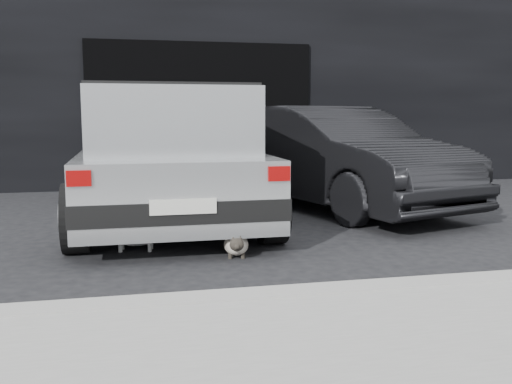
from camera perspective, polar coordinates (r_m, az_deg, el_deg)
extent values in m
plane|color=black|center=(6.45, -9.87, -4.26)|extent=(80.00, 80.00, 0.00)
cube|color=black|center=(12.42, -6.74, 13.15)|extent=(34.00, 4.00, 5.00)
cube|color=black|center=(10.37, -5.51, 7.59)|extent=(4.00, 0.10, 2.60)
cube|color=gray|center=(4.11, 6.17, -10.31)|extent=(18.00, 0.25, 0.12)
cube|color=gray|center=(3.08, 13.63, -17.00)|extent=(18.00, 2.20, 0.11)
cube|color=silver|center=(7.28, -8.98, 1.58)|extent=(2.00, 4.45, 0.71)
cube|color=silver|center=(7.01, -8.98, 7.12)|extent=(1.76, 2.97, 0.71)
cube|color=black|center=(7.01, -8.98, 7.12)|extent=(1.77, 2.85, 0.57)
cube|color=black|center=(5.18, -7.37, -2.04)|extent=(2.00, 0.19, 0.20)
cube|color=black|center=(9.41, -9.84, 2.34)|extent=(2.00, 0.19, 0.20)
cube|color=silver|center=(5.07, -7.28, -1.47)|extent=(0.59, 0.02, 0.14)
cube|color=#8C0707|center=(5.04, -17.31, 1.31)|extent=(0.20, 0.04, 0.14)
cube|color=#8C0707|center=(5.20, 2.32, 1.85)|extent=(0.20, 0.04, 0.14)
cube|color=black|center=(7.02, -9.04, 10.14)|extent=(1.75, 2.67, 0.03)
cylinder|color=black|center=(5.74, -17.54, -2.54)|extent=(0.25, 0.68, 0.68)
cylinder|color=slate|center=(5.75, -18.90, -2.57)|extent=(0.02, 0.38, 0.38)
cylinder|color=black|center=(5.89, 1.54, -1.90)|extent=(0.25, 0.68, 0.68)
cylinder|color=slate|center=(5.93, 2.82, -1.85)|extent=(0.02, 0.38, 0.38)
cylinder|color=black|center=(8.83, -15.90, 1.05)|extent=(0.25, 0.68, 0.68)
cylinder|color=slate|center=(8.84, -16.78, 1.02)|extent=(0.02, 0.38, 0.38)
cylinder|color=black|center=(8.93, -3.41, 1.41)|extent=(0.25, 0.68, 0.68)
cylinder|color=slate|center=(8.95, -2.55, 1.43)|extent=(0.02, 0.38, 0.38)
imported|color=black|center=(8.21, 7.80, 3.47)|extent=(2.74, 4.65, 1.45)
ellipsoid|color=beige|center=(5.46, -2.00, -5.27)|extent=(0.31, 0.50, 0.18)
ellipsoid|color=beige|center=(5.34, -1.97, -5.33)|extent=(0.23, 0.23, 0.17)
ellipsoid|color=black|center=(5.21, -1.94, -5.30)|extent=(0.15, 0.14, 0.12)
sphere|color=black|center=(5.16, -1.92, -5.50)|extent=(0.05, 0.05, 0.05)
cone|color=black|center=(5.21, -1.57, -4.66)|extent=(0.05, 0.06, 0.06)
cone|color=black|center=(5.21, -2.32, -4.67)|extent=(0.05, 0.06, 0.06)
cylinder|color=black|center=(5.34, -1.33, -6.35)|extent=(0.04, 0.04, 0.06)
cylinder|color=black|center=(5.34, -2.59, -6.37)|extent=(0.04, 0.04, 0.06)
cylinder|color=black|center=(5.61, -1.44, -5.66)|extent=(0.04, 0.04, 0.06)
cylinder|color=black|center=(5.61, -2.64, -5.67)|extent=(0.04, 0.04, 0.06)
cylinder|color=black|center=(5.71, -2.07, -4.98)|extent=(0.08, 0.26, 0.08)
ellipsoid|color=white|center=(5.74, -11.95, -4.26)|extent=(0.51, 0.31, 0.21)
ellipsoid|color=white|center=(5.72, -10.76, -4.05)|extent=(0.24, 0.24, 0.17)
ellipsoid|color=silver|center=(5.69, -9.52, -3.34)|extent=(0.14, 0.15, 0.12)
sphere|color=silver|center=(5.69, -8.97, -3.41)|extent=(0.05, 0.05, 0.05)
cone|color=silver|center=(5.71, -9.64, -2.72)|extent=(0.06, 0.05, 0.06)
cone|color=silver|center=(5.65, -9.71, -2.85)|extent=(0.06, 0.05, 0.06)
cylinder|color=silver|center=(5.80, -10.45, -5.03)|extent=(0.04, 0.04, 0.12)
cylinder|color=silver|center=(5.68, -10.58, -5.30)|extent=(0.04, 0.04, 0.12)
cylinder|color=silver|center=(5.84, -13.22, -5.02)|extent=(0.04, 0.04, 0.12)
cylinder|color=silver|center=(5.72, -13.42, -5.29)|extent=(0.04, 0.04, 0.12)
cylinder|color=silver|center=(5.79, -14.51, -4.69)|extent=(0.27, 0.09, 0.08)
ellipsoid|color=gray|center=(5.73, -12.85, -4.09)|extent=(0.19, 0.16, 0.09)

